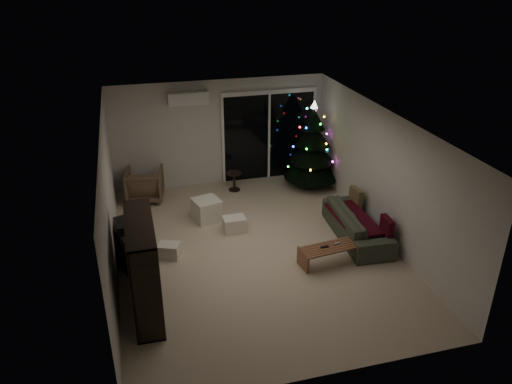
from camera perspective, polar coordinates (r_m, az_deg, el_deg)
room at (r=10.37m, az=0.20°, el=2.78°), size 6.50×7.51×2.60m
bookshelf at (r=7.74m, az=-14.12°, el=-8.61°), size 0.77×1.60×1.55m
media_cabinet at (r=9.08m, az=-14.16°, el=-6.19°), size 0.82×1.25×0.73m
stereo at (r=8.86m, az=-14.46°, el=-3.75°), size 0.37×0.44×0.16m
armchair at (r=11.44m, az=-12.59°, el=0.85°), size 0.91×0.93×0.74m
ottoman at (r=10.41m, az=-5.65°, el=-2.03°), size 0.63×0.63×0.46m
cardboard_box_a at (r=9.30m, az=-9.91°, el=-6.60°), size 0.46×0.41×0.27m
cardboard_box_b at (r=9.98m, az=-2.49°, el=-3.72°), size 0.44×0.34×0.31m
side_table at (r=11.69m, az=-2.51°, el=1.23°), size 0.38×0.38×0.45m
floor_lamp at (r=11.99m, az=-11.80°, el=4.21°), size 0.25×0.25×1.56m
sofa at (r=9.91m, az=11.53°, el=-3.57°), size 0.91×2.04×0.58m
sofa_throw at (r=9.80m, az=11.06°, el=-2.98°), size 0.62×1.44×0.05m
cushion_a at (r=10.42m, az=11.35°, el=-0.59°), size 0.15×0.39×0.38m
cushion_b at (r=9.41m, az=14.72°, el=-3.93°), size 0.14×0.39×0.38m
coffee_table at (r=9.05m, az=8.67°, el=-7.12°), size 1.19×0.55×0.37m
remote_a at (r=8.89m, az=7.86°, el=-6.23°), size 0.14×0.04×0.02m
remote_b at (r=9.02m, az=9.21°, el=-5.83°), size 0.14×0.08×0.02m
christmas_tree at (r=11.68m, az=6.47°, el=5.40°), size 1.52×1.52×2.09m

